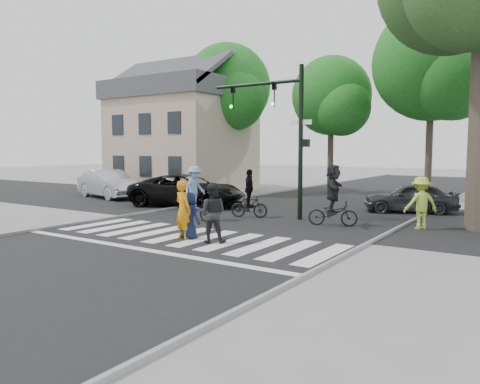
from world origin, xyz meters
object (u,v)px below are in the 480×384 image
object	(u,v)px
pedestrian_adult	(212,213)
car_grey	(410,197)
traffic_signal	(282,120)
pedestrian_woman	(183,210)
cyclist_right	(333,198)
car_suv	(188,190)
pedestrian_child	(189,216)
cyclist_left	(195,197)
cyclist_mid	(249,198)
car_silver	(109,184)

from	to	relation	value
pedestrian_adult	car_grey	bearing A→B (deg)	-132.26
traffic_signal	pedestrian_woman	distance (m)	6.34
traffic_signal	cyclist_right	distance (m)	3.90
car_suv	car_grey	distance (m)	10.24
pedestrian_child	cyclist_left	size ratio (longest dim) A/B	0.68
car_suv	car_grey	bearing A→B (deg)	-85.73
pedestrian_woman	traffic_signal	bearing A→B (deg)	-77.44
pedestrian_woman	cyclist_mid	world-z (taller)	cyclist_mid
pedestrian_woman	pedestrian_child	bearing A→B (deg)	-127.30
cyclist_mid	cyclist_right	size ratio (longest dim) A/B	0.88
traffic_signal	car_grey	world-z (taller)	traffic_signal
cyclist_left	car_silver	bearing A→B (deg)	157.56
car_suv	traffic_signal	bearing A→B (deg)	-115.42
cyclist_left	cyclist_mid	bearing A→B (deg)	54.51
pedestrian_child	car_grey	distance (m)	10.82
traffic_signal	pedestrian_child	distance (m)	6.33
cyclist_left	cyclist_right	world-z (taller)	cyclist_right
car_silver	cyclist_left	bearing A→B (deg)	-99.42
traffic_signal	cyclist_right	xyz separation A→B (m)	(2.51, -0.70, -2.91)
cyclist_right	car_silver	distance (m)	14.52
cyclist_mid	car_grey	bearing A→B (deg)	45.50
pedestrian_woman	cyclist_right	xyz separation A→B (m)	(2.88, 4.88, 0.09)
cyclist_right	pedestrian_woman	bearing A→B (deg)	-120.56
pedestrian_adult	car_silver	xyz separation A→B (m)	(-12.57, 6.95, -0.10)
car_grey	pedestrian_woman	bearing A→B (deg)	-43.60
cyclist_left	car_grey	size ratio (longest dim) A/B	0.54
cyclist_left	car_suv	world-z (taller)	cyclist_left
traffic_signal	car_silver	size ratio (longest dim) A/B	1.24
pedestrian_child	cyclist_right	xyz separation A→B (m)	(2.73, 4.77, 0.27)
pedestrian_woman	car_suv	bearing A→B (deg)	-34.49
pedestrian_woman	pedestrian_adult	size ratio (longest dim) A/B	1.02
car_silver	car_grey	size ratio (longest dim) A/B	1.24
car_silver	car_grey	world-z (taller)	car_silver
pedestrian_child	cyclist_mid	world-z (taller)	cyclist_mid
cyclist_mid	car_suv	bearing A→B (deg)	161.43
cyclist_left	cyclist_mid	world-z (taller)	cyclist_left
cyclist_left	car_silver	xyz separation A→B (m)	(-9.43, 3.89, -0.12)
cyclist_mid	car_suv	xyz separation A→B (m)	(-4.51, 1.52, -0.03)
pedestrian_woman	pedestrian_adult	xyz separation A→B (m)	(1.08, 0.03, -0.01)
pedestrian_woman	car_suv	distance (m)	8.33
pedestrian_adult	cyclist_left	xyz separation A→B (m)	(-3.14, 3.06, 0.02)
pedestrian_child	car_grey	size ratio (longest dim) A/B	0.37
pedestrian_adult	cyclist_right	xyz separation A→B (m)	(1.80, 4.84, 0.10)
pedestrian_child	pedestrian_adult	world-z (taller)	pedestrian_adult
cyclist_right	car_grey	bearing A→B (deg)	74.59
cyclist_mid	car_silver	xyz separation A→B (m)	(-10.75, 2.04, -0.01)
pedestrian_child	cyclist_mid	xyz separation A→B (m)	(-0.89, 4.83, 0.08)
pedestrian_woman	cyclist_left	world-z (taller)	cyclist_left
pedestrian_adult	car_silver	distance (m)	14.37
car_silver	cyclist_mid	bearing A→B (deg)	-87.75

